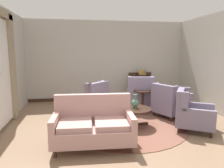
# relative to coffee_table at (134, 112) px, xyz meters

# --- Properties ---
(ground) EXTENTS (9.06, 9.06, 0.00)m
(ground) POSITION_rel_coffee_table_xyz_m (-0.23, -0.15, -0.37)
(ground) COLOR #896B51
(wall_back) EXTENTS (6.11, 0.08, 2.97)m
(wall_back) POSITION_rel_coffee_table_xyz_m (-0.23, 3.09, 1.11)
(wall_back) COLOR #BCB7AD
(wall_back) RESTS_ON ground
(wall_left) EXTENTS (0.08, 4.53, 2.97)m
(wall_left) POSITION_rel_coffee_table_xyz_m (-3.21, 0.82, 1.11)
(wall_left) COLOR #BCB7AD
(wall_left) RESTS_ON ground
(wall_right) EXTENTS (0.08, 4.53, 2.97)m
(wall_right) POSITION_rel_coffee_table_xyz_m (2.74, 0.82, 1.11)
(wall_right) COLOR #BCB7AD
(wall_right) RESTS_ON ground
(baseboard_back) EXTENTS (5.95, 0.03, 0.12)m
(baseboard_back) POSITION_rel_coffee_table_xyz_m (-0.23, 3.03, -0.31)
(baseboard_back) COLOR #382319
(baseboard_back) RESTS_ON ground
(area_rug) EXTENTS (3.13, 3.13, 0.01)m
(area_rug) POSITION_rel_coffee_table_xyz_m (-0.23, 0.15, -0.37)
(area_rug) COLOR brown
(area_rug) RESTS_ON ground
(window_with_curtains) EXTENTS (0.12, 2.01, 2.84)m
(window_with_curtains) POSITION_rel_coffee_table_xyz_m (-3.11, 0.36, 1.14)
(window_with_curtains) COLOR silver
(coffee_table) EXTENTS (0.82, 0.82, 0.46)m
(coffee_table) POSITION_rel_coffee_table_xyz_m (0.00, 0.00, 0.00)
(coffee_table) COLOR #382319
(coffee_table) RESTS_ON ground
(porcelain_vase) EXTENTS (0.18, 0.18, 0.35)m
(porcelain_vase) POSITION_rel_coffee_table_xyz_m (0.02, 0.02, 0.23)
(porcelain_vase) COLOR #4C7A66
(porcelain_vase) RESTS_ON coffee_table
(settee) EXTENTS (1.59, 0.94, 0.97)m
(settee) POSITION_rel_coffee_table_xyz_m (-1.08, -0.91, 0.03)
(settee) COLOR tan
(settee) RESTS_ON ground
(armchair_back_corner) EXTENTS (1.16, 1.08, 0.95)m
(armchair_back_corner) POSITION_rel_coffee_table_xyz_m (1.20, 0.58, 0.04)
(armchair_back_corner) COLOR slate
(armchair_back_corner) RESTS_ON ground
(armchair_far_left) EXTENTS (0.94, 0.95, 1.09)m
(armchair_far_left) POSITION_rel_coffee_table_xyz_m (0.57, 1.38, 0.09)
(armchair_far_left) COLOR slate
(armchair_far_left) RESTS_ON ground
(armchair_near_sideboard) EXTENTS (1.08, 1.08, 1.02)m
(armchair_near_sideboard) POSITION_rel_coffee_table_xyz_m (-0.97, 0.91, 0.07)
(armchair_near_sideboard) COLOR slate
(armchair_near_sideboard) RESTS_ON ground
(armchair_near_window) EXTENTS (1.09, 1.06, 0.97)m
(armchair_near_window) POSITION_rel_coffee_table_xyz_m (1.24, -0.48, 0.05)
(armchair_near_window) COLOR slate
(armchair_near_window) RESTS_ON ground
(side_table) EXTENTS (0.55, 0.55, 0.71)m
(side_table) POSITION_rel_coffee_table_xyz_m (0.53, 1.03, 0.06)
(side_table) COLOR #382319
(side_table) RESTS_ON ground
(sideboard) EXTENTS (0.90, 0.37, 1.04)m
(sideboard) POSITION_rel_coffee_table_xyz_m (1.03, 2.79, 0.11)
(sideboard) COLOR #382319
(sideboard) RESTS_ON ground
(gramophone) EXTENTS (0.37, 0.45, 0.49)m
(gramophone) POSITION_rel_coffee_table_xyz_m (1.08, 2.70, 0.69)
(gramophone) COLOR #382319
(gramophone) RESTS_ON sideboard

